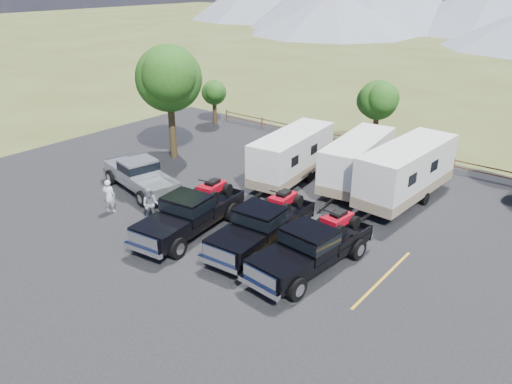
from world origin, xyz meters
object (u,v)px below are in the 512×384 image
Objects in this scene: pickup_silver at (140,175)px; person_b at (151,205)px; trailer_left at (292,156)px; tree_big_nw at (169,78)px; trailer_center at (357,162)px; rig_center at (263,224)px; trailer_right at (406,172)px; rig_right at (313,246)px; rig_left at (191,212)px; person_a at (109,196)px.

person_b is at bearing 69.75° from pickup_silver.
tree_big_nw is at bearing -176.36° from trailer_left.
trailer_left reaches higher than person_b.
rig_center is at bearing -96.95° from trailer_center.
person_b is at bearing -127.61° from trailer_right.
rig_center is 0.78× the size of trailer_left.
rig_right is 0.79× the size of trailer_center.
tree_big_nw reaches higher than trailer_right.
trailer_center is 0.92× the size of trailer_right.
trailer_center reaches higher than rig_center.
rig_right is 10.23m from trailer_left.
rig_left reaches higher than pickup_silver.
trailer_right is at bearing 49.71° from rig_left.
person_a is at bearing -133.86° from trailer_center.
rig_right is 11.88m from person_a.
rig_left is 5.26m from person_a.
rig_center is 3.73× the size of person_b.
trailer_left is at bearing -147.04° from person_a.
pickup_silver is at bearing 172.54° from rig_center.
rig_right reaches higher than person_b.
rig_left is 0.81× the size of trailer_center.
tree_big_nw is 1.11× the size of rig_left.
rig_left is at bearing -115.98° from trailer_center.
rig_left is 8.78m from trailer_left.
trailer_right is 14.24m from person_b.
pickup_silver is at bearing 156.87° from rig_left.
tree_big_nw is at bearing 134.87° from rig_left.
trailer_center is at bearing 18.98° from trailer_left.
tree_big_nw is 4.19× the size of person_a.
tree_big_nw is 4.23× the size of person_b.
trailer_left reaches higher than rig_left.
trailer_left reaches higher than rig_center.
rig_left is 3.81m from rig_center.
rig_center is 0.79× the size of trailer_center.
person_a is (3.98, -8.32, -4.62)m from tree_big_nw.
trailer_left is at bearing -161.65° from trailer_center.
person_b is (-2.48, -9.26, -0.69)m from trailer_left.
tree_big_nw is 17.43m from rig_right.
trailer_center is 12.56m from person_b.
rig_left is 3.82× the size of person_b.
person_a is (-5.10, -9.94, -0.68)m from trailer_left.
rig_center reaches higher than person_a.
trailer_left is 4.76× the size of person_a.
tree_big_nw is at bearing 150.71° from rig_center.
trailer_left is (-0.02, 8.76, 0.51)m from rig_left.
pickup_silver is at bearing -137.28° from trailer_left.
rig_right is 9.35m from trailer_right.
trailer_center is 4.67× the size of person_a.
rig_left is 3.78× the size of person_a.
trailer_center is 1.31× the size of pickup_silver.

